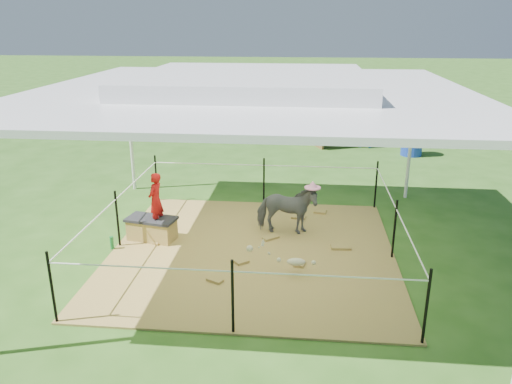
# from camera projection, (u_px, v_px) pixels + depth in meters

# --- Properties ---
(ground) EXTENTS (90.00, 90.00, 0.00)m
(ground) POSITION_uv_depth(u_px,v_px,m) (252.00, 253.00, 8.21)
(ground) COLOR #2D5919
(ground) RESTS_ON ground
(hay_patch) EXTENTS (4.60, 4.60, 0.03)m
(hay_patch) POSITION_uv_depth(u_px,v_px,m) (252.00, 252.00, 8.21)
(hay_patch) COLOR brown
(hay_patch) RESTS_ON ground
(canopy_tent) EXTENTS (6.30, 6.30, 2.90)m
(canopy_tent) POSITION_uv_depth(u_px,v_px,m) (252.00, 87.00, 7.33)
(canopy_tent) COLOR silver
(canopy_tent) RESTS_ON ground
(rope_fence) EXTENTS (4.54, 4.54, 1.00)m
(rope_fence) POSITION_uv_depth(u_px,v_px,m) (252.00, 216.00, 8.00)
(rope_fence) COLOR black
(rope_fence) RESTS_ON ground
(straw_bale) EXTENTS (0.85, 0.54, 0.35)m
(straw_bale) POSITION_uv_depth(u_px,v_px,m) (152.00, 230.00, 8.60)
(straw_bale) COLOR olive
(straw_bale) RESTS_ON hay_patch
(dark_cloth) EXTENTS (0.91, 0.60, 0.04)m
(dark_cloth) POSITION_uv_depth(u_px,v_px,m) (151.00, 219.00, 8.53)
(dark_cloth) COLOR black
(dark_cloth) RESTS_ON straw_bale
(woman) EXTENTS (0.29, 0.38, 0.94)m
(woman) POSITION_uv_depth(u_px,v_px,m) (155.00, 194.00, 8.38)
(woman) COLOR red
(woman) RESTS_ON straw_bale
(green_bottle) EXTENTS (0.07, 0.07, 0.22)m
(green_bottle) POSITION_uv_depth(u_px,v_px,m) (112.00, 243.00, 8.25)
(green_bottle) COLOR #197130
(green_bottle) RESTS_ON hay_patch
(pony) EXTENTS (1.06, 0.49, 0.89)m
(pony) POSITION_uv_depth(u_px,v_px,m) (287.00, 210.00, 8.73)
(pony) COLOR #4F4F55
(pony) RESTS_ON hay_patch
(pink_hat) EXTENTS (0.28, 0.28, 0.13)m
(pink_hat) POSITION_uv_depth(u_px,v_px,m) (287.00, 182.00, 8.56)
(pink_hat) COLOR #F990C5
(pink_hat) RESTS_ON pony
(foal) EXTENTS (0.84, 0.48, 0.46)m
(foal) POSITION_uv_depth(u_px,v_px,m) (296.00, 260.00, 7.38)
(foal) COLOR #BEB38B
(foal) RESTS_ON hay_patch
(trash_barrel) EXTENTS (0.67, 0.67, 0.90)m
(trash_barrel) POSITION_uv_depth(u_px,v_px,m) (412.00, 140.00, 13.96)
(trash_barrel) COLOR #1633A8
(trash_barrel) RESTS_ON ground
(picnic_table_near) EXTENTS (2.31, 2.04, 0.80)m
(picnic_table_near) POSITION_uv_depth(u_px,v_px,m) (336.00, 130.00, 15.37)
(picnic_table_near) COLOR #56301D
(picnic_table_near) RESTS_ON ground
(picnic_table_far) EXTENTS (2.15, 1.87, 0.75)m
(picnic_table_far) POSITION_uv_depth(u_px,v_px,m) (428.00, 127.00, 15.93)
(picnic_table_far) COLOR #53301C
(picnic_table_far) RESTS_ON ground
(distant_person) EXTENTS (0.72, 0.60, 1.32)m
(distant_person) POSITION_uv_depth(u_px,v_px,m) (364.00, 125.00, 14.83)
(distant_person) COLOR #3777CE
(distant_person) RESTS_ON ground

